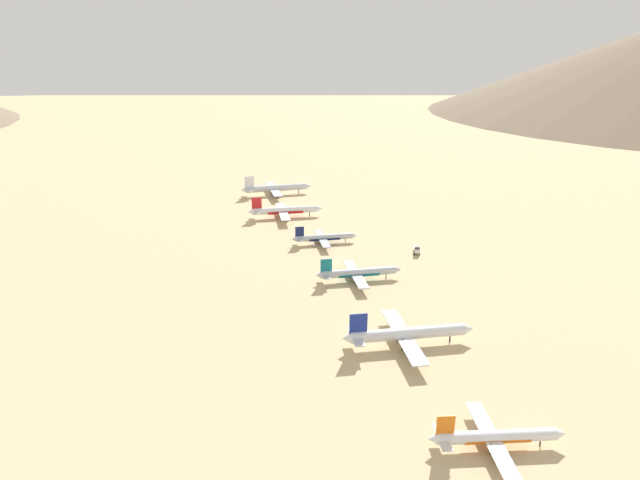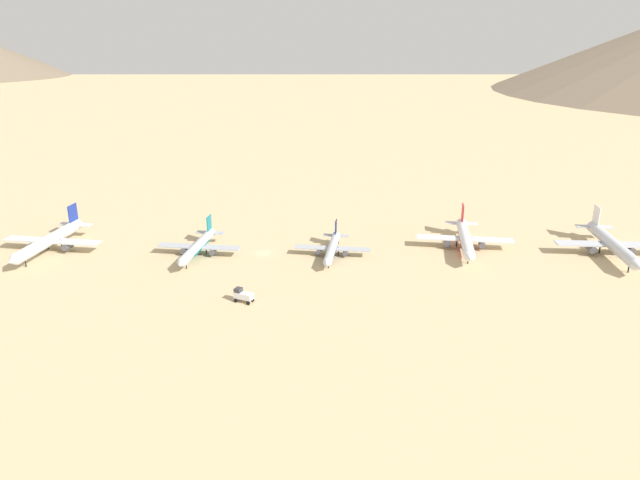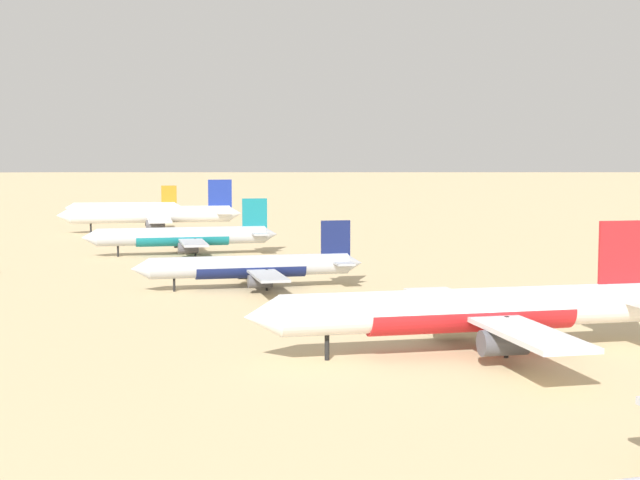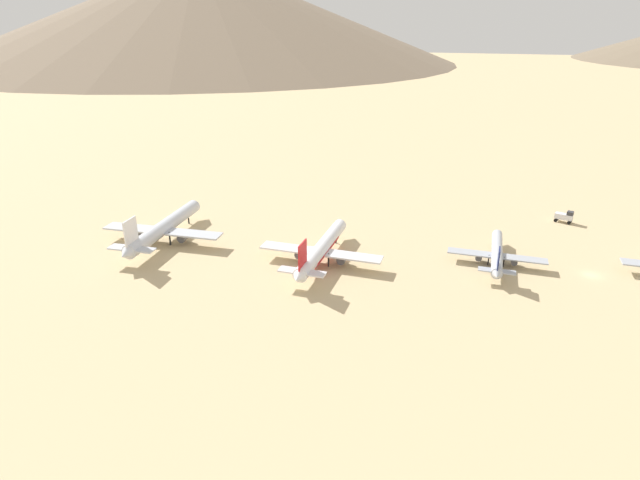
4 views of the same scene
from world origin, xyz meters
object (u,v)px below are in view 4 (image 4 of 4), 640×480
(parked_jet_4, at_px, (322,249))
(parked_jet_5, at_px, (164,228))
(parked_jet_3, at_px, (497,253))
(service_truck, at_px, (565,216))

(parked_jet_4, distance_m, parked_jet_5, 47.54)
(parked_jet_3, relative_size, parked_jet_5, 0.71)
(parked_jet_3, distance_m, parked_jet_5, 92.62)
(parked_jet_3, relative_size, service_truck, 5.49)
(parked_jet_5, bearing_deg, parked_jet_4, -91.17)
(parked_jet_3, height_order, service_truck, parked_jet_3)
(parked_jet_4, bearing_deg, parked_jet_5, 88.83)
(parked_jet_3, bearing_deg, parked_jet_4, 105.17)
(parked_jet_4, height_order, parked_jet_5, parked_jet_5)
(parked_jet_5, xyz_separation_m, service_truck, (48.93, -113.15, -2.18))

